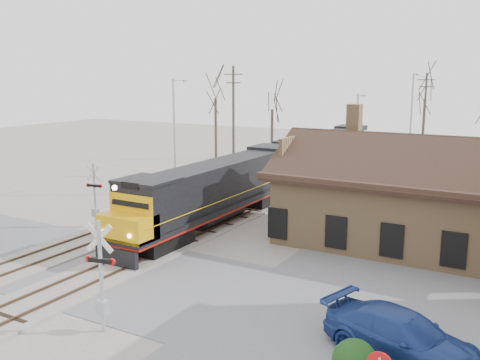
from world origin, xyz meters
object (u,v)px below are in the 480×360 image
(depot, at_px, (410,204))
(locomotive_lead, at_px, (212,192))
(parked_car, at_px, (403,337))
(locomotive_trailing, at_px, (321,154))

(depot, distance_m, locomotive_lead, 12.24)
(depot, distance_m, parked_car, 13.66)
(locomotive_lead, xyz_separation_m, parked_car, (14.74, -10.84, -1.40))
(locomotive_lead, xyz_separation_m, locomotive_trailing, (0.00, 19.41, -0.00))
(depot, height_order, parked_car, depot)
(locomotive_trailing, relative_size, parked_car, 3.33)
(depot, relative_size, locomotive_trailing, 0.79)
(locomotive_trailing, xyz_separation_m, parked_car, (14.74, -30.25, -1.40))
(depot, xyz_separation_m, locomotive_trailing, (-11.99, 16.96, -0.18))
(depot, height_order, locomotive_lead, depot)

